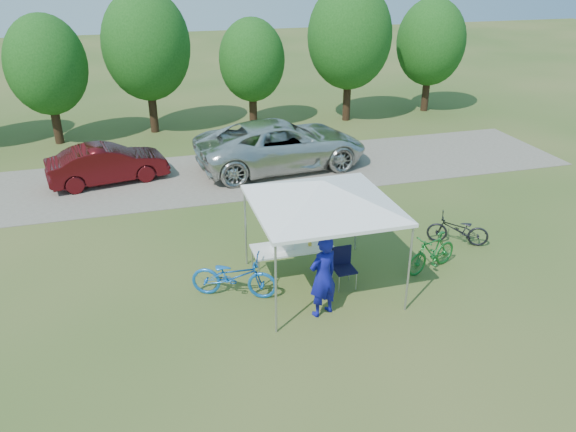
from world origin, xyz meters
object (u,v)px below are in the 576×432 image
Objects in this scene: folding_table at (292,248)px; sedan at (108,164)px; bike_green at (432,252)px; folding_chair at (343,263)px; cooler at (283,241)px; cyclist at (323,276)px; bike_blue at (234,276)px; bike_dark at (458,230)px; minivan at (282,144)px.

folding_table is 8.97m from sedan.
folding_chair is at bearing -109.03° from bike_green.
folding_chair is at bearing -28.36° from cooler.
cyclist is 0.96× the size of bike_blue.
bike_green reaches higher than bike_dark.
minivan is at bearing -127.72° from bike_dark.
bike_green is 1.75m from bike_dark.
cyclist is at bearing -91.50° from bike_green.
bike_green reaches higher than folding_chair.
bike_dark is 0.26× the size of minivan.
folding_table is 3.87× the size of cooler.
bike_green is at bearing -173.90° from minivan.
minivan is 1.57× the size of sedan.
bike_blue is at bearing -52.75° from bike_dark.
cyclist is (0.18, -1.74, 0.20)m from folding_table.
folding_table is at bearing -161.50° from sedan.
cyclist is 1.17× the size of bike_dark.
bike_green is at bearing -10.51° from cooler.
bike_green is (5.00, -0.19, -0.03)m from bike_blue.
cooler reaches higher than bike_green.
cyclist is (-0.88, -1.04, 0.39)m from folding_chair.
bike_blue is (-2.61, 0.21, -0.05)m from folding_chair.
bike_green is 1.01× the size of bike_dark.
folding_table is at bearing -120.69° from bike_green.
folding_chair reaches higher than folding_table.
cyclist reaches higher than bike_blue.
cyclist is (0.43, -1.74, -0.03)m from cooler.
bike_green is 0.26× the size of minivan.
minivan reaches higher than cooler.
bike_green is at bearing -1.12° from folding_chair.
minivan is at bearing -119.62° from cyclist.
folding_table is 1.02× the size of cyclist.
bike_green is 0.41× the size of sedan.
folding_chair is 1.42m from cyclist.
cooler is (-1.30, 0.70, 0.42)m from folding_chair.
folding_chair is 0.50× the size of cyclist.
cooler is at bearing -162.87° from sedan.
sedan is at bearing -99.33° from bike_dark.
cooler is at bearing 159.82° from minivan.
cooler is 3.79m from bike_green.
folding_chair is at bearing -149.93° from cyclist.
bike_green is (2.39, 0.02, -0.08)m from folding_chair.
sedan is at bearing -156.67° from bike_green.
bike_blue reaches higher than folding_chair.
folding_chair is (1.06, -0.70, -0.19)m from folding_table.
minivan is (0.73, 8.31, 0.32)m from folding_chair.
cyclist is 0.31× the size of minivan.
folding_table is 1.29m from folding_chair.
cyclist is at bearing -131.64° from folding_chair.
sedan is (-4.17, 7.81, -0.32)m from cooler.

